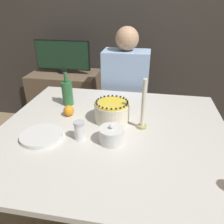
# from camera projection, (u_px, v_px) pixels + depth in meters

# --- Properties ---
(ground_plane) EXTENTS (12.00, 12.00, 0.00)m
(ground_plane) POSITION_uv_depth(u_px,v_px,m) (112.00, 216.00, 1.63)
(ground_plane) COLOR #8C7556
(wall_behind) EXTENTS (8.00, 0.05, 2.60)m
(wall_behind) POSITION_uv_depth(u_px,v_px,m) (136.00, 14.00, 2.25)
(wall_behind) COLOR #38332D
(wall_behind) RESTS_ON ground_plane
(dining_table) EXTENTS (1.34, 1.19, 0.76)m
(dining_table) POSITION_uv_depth(u_px,v_px,m) (112.00, 144.00, 1.32)
(dining_table) COLOR beige
(dining_table) RESTS_ON ground_plane
(cake) EXTENTS (0.22, 0.22, 0.13)m
(cake) POSITION_uv_depth(u_px,v_px,m) (112.00, 111.00, 1.35)
(cake) COLOR #EFE5CC
(cake) RESTS_ON dining_table
(sugar_bowl) EXTENTS (0.13, 0.13, 0.11)m
(sugar_bowl) POSITION_uv_depth(u_px,v_px,m) (111.00, 135.00, 1.15)
(sugar_bowl) COLOR silver
(sugar_bowl) RESTS_ON dining_table
(sugar_shaker) EXTENTS (0.06, 0.06, 0.11)m
(sugar_shaker) POSITION_uv_depth(u_px,v_px,m) (79.00, 130.00, 1.17)
(sugar_shaker) COLOR white
(sugar_shaker) RESTS_ON dining_table
(plate_stack) EXTENTS (0.23, 0.23, 0.02)m
(plate_stack) POSITION_uv_depth(u_px,v_px,m) (42.00, 136.00, 1.20)
(plate_stack) COLOR silver
(plate_stack) RESTS_ON dining_table
(candle) EXTENTS (0.05, 0.05, 0.30)m
(candle) POSITION_uv_depth(u_px,v_px,m) (143.00, 109.00, 1.23)
(candle) COLOR tan
(candle) RESTS_ON dining_table
(bottle) EXTENTS (0.08, 0.08, 0.23)m
(bottle) POSITION_uv_depth(u_px,v_px,m) (67.00, 93.00, 1.54)
(bottle) COLOR #2D6638
(bottle) RESTS_ON dining_table
(orange_fruit_1) EXTENTS (0.07, 0.07, 0.07)m
(orange_fruit_1) POSITION_uv_depth(u_px,v_px,m) (69.00, 111.00, 1.41)
(orange_fruit_1) COLOR orange
(orange_fruit_1) RESTS_ON dining_table
(person_man_blue_shirt) EXTENTS (0.40, 0.34, 1.25)m
(person_man_blue_shirt) POSITION_uv_depth(u_px,v_px,m) (125.00, 105.00, 2.07)
(person_man_blue_shirt) COLOR #2D2D38
(person_man_blue_shirt) RESTS_ON ground_plane
(side_cabinet) EXTENTS (0.73, 0.47, 0.72)m
(side_cabinet) POSITION_uv_depth(u_px,v_px,m) (67.00, 103.00, 2.55)
(side_cabinet) COLOR brown
(side_cabinet) RESTS_ON ground_plane
(tv_monitor) EXTENTS (0.59, 0.10, 0.35)m
(tv_monitor) POSITION_uv_depth(u_px,v_px,m) (62.00, 56.00, 2.30)
(tv_monitor) COLOR black
(tv_monitor) RESTS_ON side_cabinet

